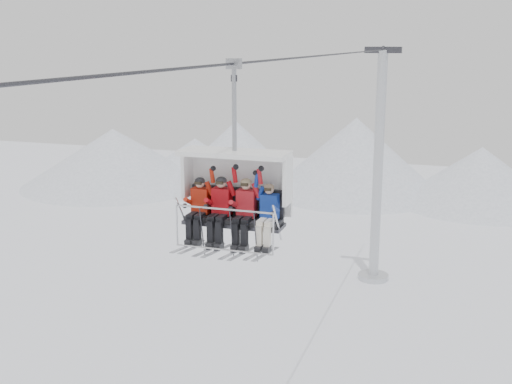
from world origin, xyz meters
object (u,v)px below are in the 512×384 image
(skier_center_left, at_px, (220,208))
(lift_tower_right, at_px, (377,184))
(skier_center_right, at_px, (245,210))
(skier_far_left, at_px, (199,207))
(skier_far_right, at_px, (268,214))
(chairlift_carrier, at_px, (237,185))

(skier_center_left, bearing_deg, lift_tower_right, 89.32)
(skier_center_left, xyz_separation_m, skier_center_right, (0.57, 0.00, 0.00))
(lift_tower_right, height_order, skier_center_left, lift_tower_right)
(skier_far_left, distance_m, skier_center_right, 1.08)
(skier_center_right, xyz_separation_m, skier_far_right, (0.52, -0.01, -0.04))
(skier_far_left, bearing_deg, lift_tower_right, 88.10)
(lift_tower_right, relative_size, skier_center_left, 7.99)
(skier_center_left, relative_size, skier_far_right, 1.00)
(lift_tower_right, distance_m, skier_far_left, 24.06)
(lift_tower_right, relative_size, skier_center_right, 7.99)
(lift_tower_right, xyz_separation_m, skier_center_left, (-0.28, -23.64, 4.43))
(skier_far_left, xyz_separation_m, skier_far_right, (1.60, -0.00, -0.01))
(lift_tower_right, height_order, skier_far_right, lift_tower_right)
(lift_tower_right, height_order, skier_center_right, lift_tower_right)
(skier_far_left, bearing_deg, chairlift_carrier, 21.62)
(skier_center_right, bearing_deg, skier_far_left, -179.65)
(skier_center_right, bearing_deg, chairlift_carrier, 134.00)
(skier_center_left, bearing_deg, chairlift_carrier, 47.48)
(skier_far_right, bearing_deg, chairlift_carrier, 158.89)
(chairlift_carrier, bearing_deg, lift_tower_right, 90.00)
(skier_center_left, relative_size, skier_center_right, 1.00)
(skier_far_left, height_order, skier_center_left, skier_center_left)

